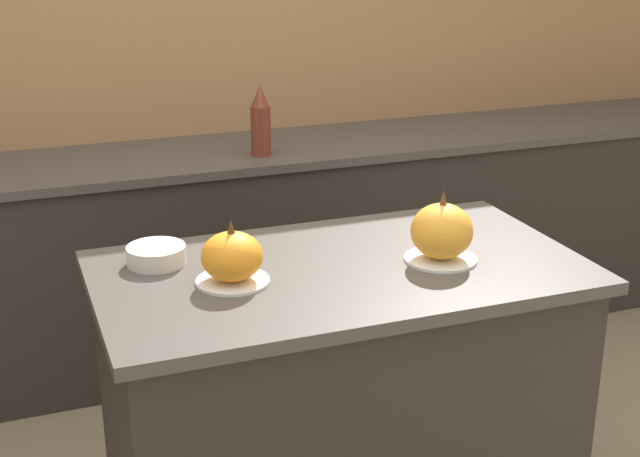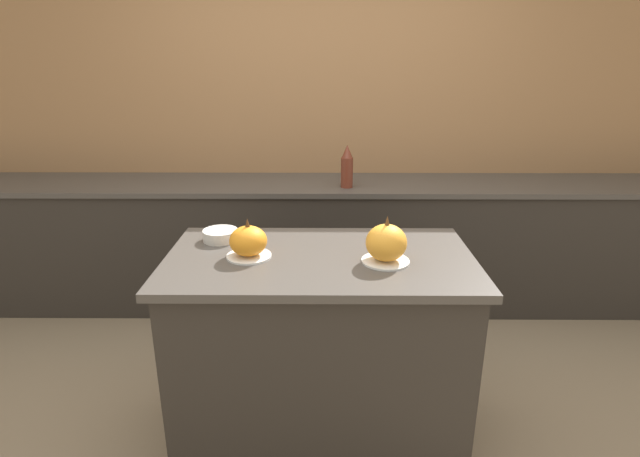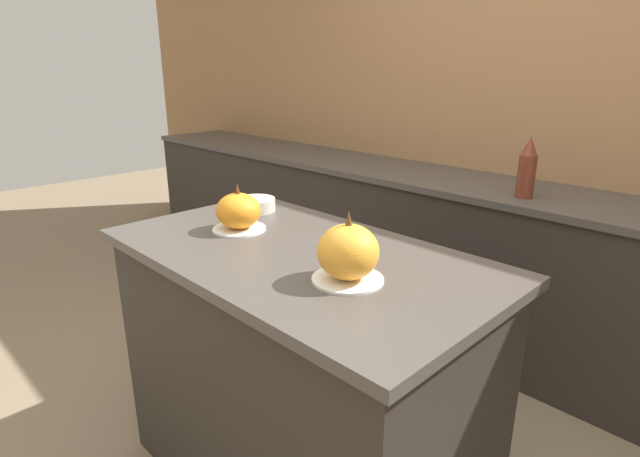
{
  "view_description": "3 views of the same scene",
  "coord_description": "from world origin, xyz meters",
  "px_view_note": "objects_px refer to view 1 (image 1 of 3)",
  "views": [
    {
      "loc": [
        -0.83,
        -2.06,
        1.84
      ],
      "look_at": [
        -0.05,
        0.02,
        1.05
      ],
      "focal_mm": 50.0,
      "sensor_mm": 36.0,
      "label": 1
    },
    {
      "loc": [
        0.01,
        -1.96,
        1.75
      ],
      "look_at": [
        0.0,
        0.01,
        1.06
      ],
      "focal_mm": 28.0,
      "sensor_mm": 36.0,
      "label": 2
    },
    {
      "loc": [
        1.11,
        -0.99,
        1.5
      ],
      "look_at": [
        0.07,
        0.03,
        1.02
      ],
      "focal_mm": 28.0,
      "sensor_mm": 36.0,
      "label": 3
    }
  ],
  "objects_px": {
    "pumpkin_cake_left": "(232,258)",
    "mixing_bowl": "(156,255)",
    "pumpkin_cake_right": "(442,233)",
    "bottle_tall": "(261,122)"
  },
  "relations": [
    {
      "from": "pumpkin_cake_left",
      "to": "mixing_bowl",
      "type": "distance_m",
      "value": 0.26
    },
    {
      "from": "mixing_bowl",
      "to": "pumpkin_cake_left",
      "type": "bearing_deg",
      "value": -51.14
    },
    {
      "from": "pumpkin_cake_right",
      "to": "mixing_bowl",
      "type": "relative_size",
      "value": 1.26
    },
    {
      "from": "pumpkin_cake_left",
      "to": "mixing_bowl",
      "type": "xyz_separation_m",
      "value": [
        -0.16,
        0.2,
        -0.04
      ]
    },
    {
      "from": "pumpkin_cake_right",
      "to": "mixing_bowl",
      "type": "xyz_separation_m",
      "value": [
        -0.73,
        0.25,
        -0.05
      ]
    },
    {
      "from": "pumpkin_cake_left",
      "to": "mixing_bowl",
      "type": "bearing_deg",
      "value": 128.86
    },
    {
      "from": "pumpkin_cake_left",
      "to": "bottle_tall",
      "type": "xyz_separation_m",
      "value": [
        0.47,
        1.29,
        0.04
      ]
    },
    {
      "from": "pumpkin_cake_left",
      "to": "bottle_tall",
      "type": "height_order",
      "value": "bottle_tall"
    },
    {
      "from": "mixing_bowl",
      "to": "bottle_tall",
      "type": "bearing_deg",
      "value": 60.05
    },
    {
      "from": "pumpkin_cake_right",
      "to": "bottle_tall",
      "type": "xyz_separation_m",
      "value": [
        -0.1,
        1.34,
        0.03
      ]
    }
  ]
}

